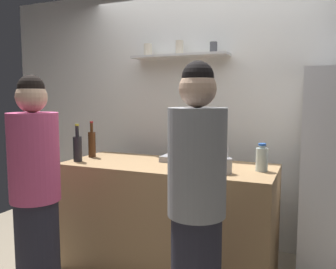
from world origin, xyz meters
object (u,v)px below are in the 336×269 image
(baking_pan, at_px, (182,159))
(wine_bottle_pale_glass, at_px, (179,153))
(wine_bottle_dark_glass, at_px, (78,148))
(wine_bottle_green_glass, at_px, (210,149))
(wine_bottle_amber_glass, at_px, (92,143))
(person_grey_hoodie, at_px, (197,208))
(utensil_holder, at_px, (225,166))
(water_bottle_plastic, at_px, (262,159))
(person_pink_top, at_px, (36,195))

(baking_pan, height_order, wine_bottle_pale_glass, wine_bottle_pale_glass)
(baking_pan, xyz_separation_m, wine_bottle_dark_glass, (-0.84, -0.35, 0.10))
(baking_pan, height_order, wine_bottle_green_glass, wine_bottle_green_glass)
(wine_bottle_amber_glass, relative_size, wine_bottle_green_glass, 1.13)
(person_grey_hoodie, bearing_deg, wine_bottle_amber_glass, -130.42)
(baking_pan, xyz_separation_m, wine_bottle_pale_glass, (0.07, -0.25, 0.09))
(wine_bottle_green_glass, bearing_deg, person_grey_hoodie, -78.21)
(utensil_holder, height_order, wine_bottle_pale_glass, wine_bottle_pale_glass)
(baking_pan, height_order, water_bottle_plastic, water_bottle_plastic)
(person_pink_top, height_order, person_grey_hoodie, person_grey_hoodie)
(wine_bottle_dark_glass, xyz_separation_m, person_pink_top, (0.13, -0.65, -0.24))
(baking_pan, distance_m, water_bottle_plastic, 0.71)
(wine_bottle_green_glass, bearing_deg, baking_pan, -163.79)
(wine_bottle_pale_glass, distance_m, person_grey_hoodie, 0.79)
(wine_bottle_amber_glass, bearing_deg, baking_pan, 7.89)
(wine_bottle_green_glass, distance_m, person_pink_top, 1.44)
(utensil_holder, relative_size, wine_bottle_dark_glass, 0.63)
(baking_pan, relative_size, wine_bottle_amber_glass, 1.01)
(wine_bottle_dark_glass, relative_size, water_bottle_plastic, 1.54)
(person_grey_hoodie, bearing_deg, wine_bottle_dark_glass, -122.58)
(wine_bottle_dark_glass, relative_size, person_grey_hoodie, 0.19)
(wine_bottle_pale_glass, bearing_deg, wine_bottle_amber_glass, 171.59)
(wine_bottle_amber_glass, bearing_deg, wine_bottle_pale_glass, -8.41)
(wine_bottle_amber_glass, bearing_deg, wine_bottle_green_glass, 9.68)
(baking_pan, xyz_separation_m, person_pink_top, (-0.71, -1.00, -0.14))
(baking_pan, relative_size, utensil_holder, 1.66)
(baking_pan, height_order, person_pink_top, person_pink_top)
(water_bottle_plastic, distance_m, person_pink_top, 1.66)
(wine_bottle_pale_glass, xyz_separation_m, person_pink_top, (-0.78, -0.74, -0.23))
(person_grey_hoodie, bearing_deg, person_pink_top, -94.71)
(baking_pan, distance_m, wine_bottle_amber_glass, 0.87)
(utensil_holder, distance_m, water_bottle_plastic, 0.30)
(person_grey_hoodie, bearing_deg, wine_bottle_pale_glass, -159.56)
(utensil_holder, bearing_deg, wine_bottle_amber_glass, 170.99)
(baking_pan, distance_m, person_pink_top, 1.23)
(water_bottle_plastic, bearing_deg, person_pink_top, -148.61)
(wine_bottle_green_glass, xyz_separation_m, water_bottle_plastic, (0.47, -0.21, -0.02))
(wine_bottle_amber_glass, height_order, wine_bottle_green_glass, wine_bottle_amber_glass)
(wine_bottle_green_glass, bearing_deg, wine_bottle_pale_glass, -116.85)
(person_pink_top, distance_m, person_grey_hoodie, 1.15)
(wine_bottle_green_glass, distance_m, water_bottle_plastic, 0.51)
(utensil_holder, height_order, wine_bottle_amber_glass, wine_bottle_amber_glass)
(baking_pan, bearing_deg, wine_bottle_dark_glass, -157.33)
(wine_bottle_pale_glass, xyz_separation_m, person_grey_hoodie, (0.37, -0.67, -0.20))
(wine_bottle_dark_glass, bearing_deg, water_bottle_plastic, 7.85)
(utensil_holder, height_order, wine_bottle_green_glass, wine_bottle_green_glass)
(person_grey_hoodie, bearing_deg, wine_bottle_green_glass, -176.71)
(water_bottle_plastic, height_order, person_grey_hoodie, person_grey_hoodie)
(wine_bottle_green_glass, height_order, person_grey_hoodie, person_grey_hoodie)
(wine_bottle_dark_glass, height_order, person_grey_hoodie, person_grey_hoodie)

